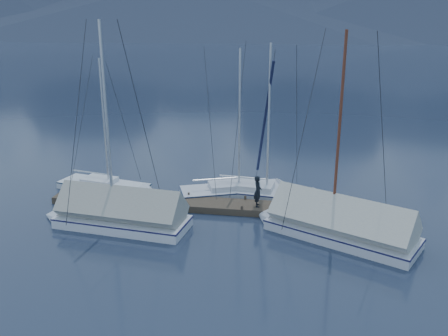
{
  "coord_description": "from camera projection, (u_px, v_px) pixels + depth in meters",
  "views": [
    {
      "loc": [
        3.69,
        -20.01,
        9.2
      ],
      "look_at": [
        0.0,
        2.0,
        2.2
      ],
      "focal_mm": 38.0,
      "sensor_mm": 36.0,
      "label": 1
    }
  ],
  "objects": [
    {
      "name": "sailboat_open_left",
      "position": [
        115.0,
        189.0,
        26.58
      ],
      "size": [
        6.29,
        3.01,
        8.03
      ],
      "color": "silver",
      "rests_on": "ground"
    },
    {
      "name": "sailboat_covered_far",
      "position": [
        111.0,
        216.0,
        22.03
      ],
      "size": [
        7.43,
        3.19,
        10.15
      ],
      "color": "white",
      "rests_on": "ground"
    },
    {
      "name": "sailboat_covered_near",
      "position": [
        329.0,
        225.0,
        21.02
      ],
      "size": [
        7.78,
        5.42,
        9.83
      ],
      "color": "silver",
      "rests_on": "ground"
    },
    {
      "name": "sailboat_open_mid",
      "position": [
        247.0,
        191.0,
        26.18
      ],
      "size": [
        6.74,
        4.13,
        8.63
      ],
      "color": "silver",
      "rests_on": "ground"
    },
    {
      "name": "mooring_posts",
      "position": [
        214.0,
        202.0,
        24.02
      ],
      "size": [
        15.12,
        1.52,
        0.35
      ],
      "color": "#382D23",
      "rests_on": "ground"
    },
    {
      "name": "dock",
      "position": [
        224.0,
        207.0,
        24.02
      ],
      "size": [
        18.0,
        1.5,
        0.54
      ],
      "color": "#382D23",
      "rests_on": "ground"
    },
    {
      "name": "person",
      "position": [
        258.0,
        191.0,
        23.33
      ],
      "size": [
        0.45,
        0.62,
        1.57
      ],
      "primitive_type": "imported",
      "rotation": [
        0.0,
        0.0,
        1.71
      ],
      "color": "black",
      "rests_on": "dock"
    },
    {
      "name": "sailboat_open_right",
      "position": [
        275.0,
        195.0,
        25.54
      ],
      "size": [
        6.92,
        2.91,
        8.93
      ],
      "color": "silver",
      "rests_on": "ground"
    },
    {
      "name": "ground",
      "position": [
        217.0,
        225.0,
        22.17
      ],
      "size": [
        1000.0,
        1000.0,
        0.0
      ],
      "primitive_type": "plane",
      "color": "#151E31",
      "rests_on": "ground"
    }
  ]
}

